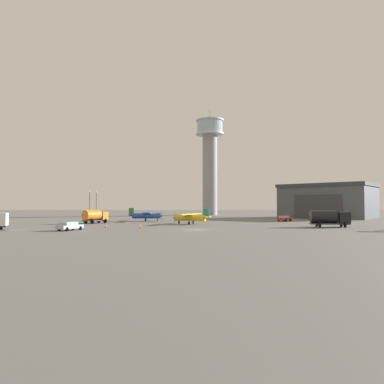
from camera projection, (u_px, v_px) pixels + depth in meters
The scene contains 13 objects.
ground_plane at pixel (196, 230), 57.21m from camera, with size 400.00×400.00×0.00m, color #60605E.
control_tower at pixel (210, 157), 135.47m from camera, with size 10.76×10.76×40.90m.
hangar at pixel (327, 201), 106.22m from camera, with size 31.08×29.87×10.22m.
airplane_yellow at pixel (191, 217), 73.38m from camera, with size 8.35×10.55×3.18m.
airplane_blue at pixel (146, 215), 86.10m from camera, with size 8.70×11.08×3.26m.
truck_fuel_tanker_orange at pixel (95, 216), 76.27m from camera, with size 4.88×5.91×2.94m.
truck_fuel_tanker_black at pixel (329, 218), 63.56m from camera, with size 6.89×3.59×3.04m.
car_silver at pixel (70, 226), 55.30m from camera, with size 3.46×4.53×1.37m.
car_red at pixel (284, 218), 85.58m from camera, with size 4.12×4.58×1.37m.
light_post_west at pixel (90, 202), 107.13m from camera, with size 0.44×0.44×8.32m.
light_post_east at pixel (96, 202), 109.48m from camera, with size 0.44×0.44×8.21m.
traffic_cone_near_left at pixel (141, 226), 60.75m from camera, with size 0.36×0.36×0.73m.
traffic_cone_near_right at pixel (106, 226), 63.00m from camera, with size 0.36×0.36×0.62m.
Camera 1 is at (0.57, -57.39, 4.11)m, focal length 32.84 mm.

